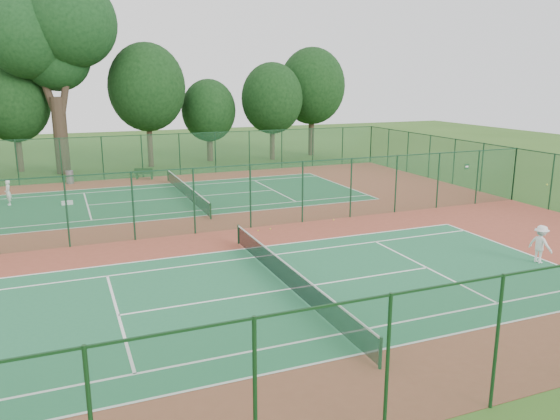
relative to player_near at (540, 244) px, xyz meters
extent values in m
plane|color=#30581B|center=(-11.38, 10.28, -0.86)|extent=(120.00, 120.00, 0.00)
cube|color=brown|center=(-11.38, 10.28, -0.86)|extent=(40.00, 36.00, 0.01)
cube|color=#216941|center=(-11.38, 1.28, -0.85)|extent=(23.77, 10.97, 0.01)
cube|color=#1D5C36|center=(-11.38, 19.28, -0.85)|extent=(23.77, 10.97, 0.01)
cube|color=#1B5230|center=(-11.38, 28.28, 0.89)|extent=(40.00, 0.02, 3.50)
cube|color=#143820|center=(-11.38, 28.28, 2.60)|extent=(40.00, 0.05, 0.05)
cube|color=#184A2C|center=(-11.38, -7.72, 0.89)|extent=(40.00, 0.02, 3.50)
cube|color=#15391B|center=(-11.38, -7.72, 2.60)|extent=(40.00, 0.05, 0.05)
cube|color=#1A4E34|center=(8.62, 10.28, 0.89)|extent=(0.02, 36.00, 3.50)
cube|color=#163C24|center=(8.62, 10.28, 2.60)|extent=(0.05, 36.00, 0.05)
cube|color=#1A4F2A|center=(-11.38, 10.28, 0.89)|extent=(40.00, 0.02, 3.50)
cube|color=#163E26|center=(-11.38, 10.28, 2.60)|extent=(40.00, 0.05, 0.05)
cylinder|color=#163D24|center=(-11.38, -5.12, -0.38)|extent=(0.10, 0.10, 0.97)
cylinder|color=#163D24|center=(-11.38, 7.68, -0.38)|extent=(0.10, 0.10, 0.97)
cube|color=black|center=(-11.38, 1.28, -0.38)|extent=(0.02, 12.80, 0.85)
cube|color=silver|center=(-11.38, 1.28, 0.06)|extent=(0.04, 12.80, 0.06)
cylinder|color=#123319|center=(-11.38, 12.88, -0.38)|extent=(0.10, 0.10, 0.97)
cylinder|color=#123319|center=(-11.38, 25.68, -0.38)|extent=(0.10, 0.10, 0.97)
cube|color=black|center=(-11.38, 19.28, -0.38)|extent=(0.02, 12.80, 0.85)
cube|color=white|center=(-11.38, 19.28, 0.06)|extent=(0.04, 12.80, 0.06)
imported|color=white|center=(0.00, 0.00, 0.00)|extent=(0.82, 1.19, 1.69)
imported|color=white|center=(-22.40, 21.23, -0.04)|extent=(0.54, 0.67, 1.61)
cylinder|color=slate|center=(-18.56, 27.62, -0.35)|extent=(0.67, 0.67, 1.01)
cube|color=#133819|center=(-13.50, 27.59, -0.63)|extent=(0.23, 0.40, 0.45)
cube|color=#133819|center=(-12.41, 27.11, -0.63)|extent=(0.23, 0.40, 0.45)
cube|color=#133819|center=(-12.95, 27.35, -0.39)|extent=(1.53, 0.98, 0.05)
cube|color=#133819|center=(-13.03, 27.17, -0.16)|extent=(1.38, 0.64, 0.45)
cube|color=silver|center=(-18.97, 19.92, -0.72)|extent=(0.71, 0.32, 0.26)
sphere|color=yellow|center=(-4.94, 9.95, -0.82)|extent=(0.07, 0.07, 0.07)
sphere|color=#C6D531|center=(-9.00, 9.51, -0.82)|extent=(0.07, 0.07, 0.07)
sphere|color=gold|center=(-9.73, 9.45, -0.82)|extent=(0.07, 0.07, 0.07)
cylinder|color=#32251B|center=(-18.91, 32.84, 2.35)|extent=(1.18, 1.18, 6.42)
cylinder|color=#32251B|center=(-19.87, 33.16, 7.16)|extent=(2.18, 0.64, 6.38)
cylinder|color=#32251B|center=(-17.94, 32.62, 7.48)|extent=(2.03, 0.60, 6.93)
sphere|color=black|center=(-20.62, 33.16, 10.37)|extent=(6.85, 6.85, 6.85)
sphere|color=black|center=(-17.30, 32.62, 11.44)|extent=(7.28, 7.28, 7.28)
sphere|color=black|center=(-18.69, 33.69, 8.77)|extent=(5.56, 5.56, 5.56)
camera|label=1|loc=(-19.18, -16.83, 7.06)|focal=35.00mm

